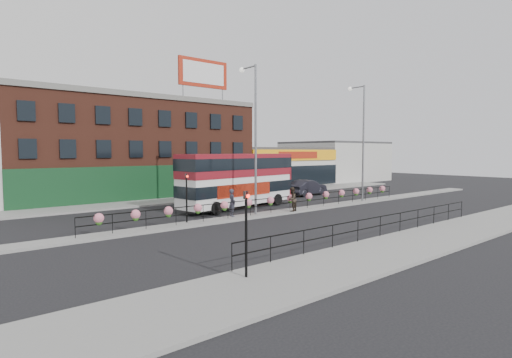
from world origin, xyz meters
TOP-DOWN VIEW (x-y plane):
  - ground at (0.00, 0.00)m, footprint 120.00×120.00m
  - south_pavement at (0.00, -12.00)m, footprint 60.00×4.00m
  - north_pavement at (0.00, 12.00)m, footprint 60.00×4.00m
  - median at (0.00, 0.00)m, footprint 60.00×1.60m
  - yellow_line_inner at (0.00, -9.70)m, footprint 60.00×0.10m
  - yellow_line_outer at (0.00, -9.88)m, footprint 60.00×0.10m
  - brick_building at (-4.00, 19.96)m, footprint 25.00×12.21m
  - supermarket at (16.00, 19.90)m, footprint 15.00×12.25m
  - warehouse_east at (30.75, 20.00)m, footprint 14.50×12.00m
  - billboard at (2.50, 14.99)m, footprint 6.00×0.29m
  - median_railing at (0.00, 0.00)m, footprint 30.04×0.56m
  - south_railing at (-2.00, -10.10)m, footprint 20.04×0.05m
  - double_decker_bus at (-0.86, 4.25)m, footprint 11.58×4.32m
  - car at (10.83, 7.38)m, footprint 2.96×5.53m
  - pedestrian_a at (-4.28, 0.50)m, footprint 0.91×0.76m
  - pedestrian_b at (0.68, -0.55)m, footprint 1.38×1.31m
  - lamp_column_west at (-2.36, 0.45)m, footprint 0.39×1.92m
  - lamp_column_east at (10.46, 0.26)m, footprint 0.39×1.89m
  - traffic_light_south at (-12.00, -11.01)m, footprint 0.15×0.28m
  - traffic_light_median at (-8.00, 0.39)m, footprint 0.15×0.28m

SIDE VIEW (x-z plane):
  - ground at x=0.00m, z-range 0.00..0.00m
  - yellow_line_inner at x=0.00m, z-range 0.00..0.01m
  - yellow_line_outer at x=0.00m, z-range 0.00..0.01m
  - south_pavement at x=0.00m, z-range 0.00..0.15m
  - north_pavement at x=0.00m, z-range 0.00..0.15m
  - median at x=0.00m, z-range 0.00..0.15m
  - car at x=10.83m, z-range 0.00..1.69m
  - south_railing at x=-2.00m, z-range 0.40..1.52m
  - median_railing at x=0.00m, z-range 0.43..1.66m
  - pedestrian_b at x=0.68m, z-range 0.15..2.03m
  - pedestrian_a at x=-4.28m, z-range 0.15..2.12m
  - traffic_light_south at x=-12.00m, z-range 0.64..4.29m
  - traffic_light_median at x=-8.00m, z-range 0.64..4.29m
  - supermarket at x=16.00m, z-range 0.00..5.30m
  - double_decker_bus at x=-0.86m, z-range 0.52..5.10m
  - warehouse_east at x=30.75m, z-range 0.00..6.30m
  - brick_building at x=-4.00m, z-range -0.02..10.28m
  - lamp_column_east at x=10.46m, z-range 1.15..11.92m
  - lamp_column_west at x=-2.36m, z-range 1.16..12.11m
  - billboard at x=2.50m, z-range 10.98..15.38m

